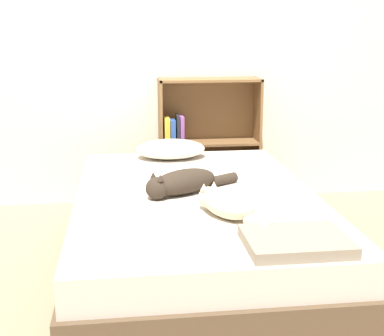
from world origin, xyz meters
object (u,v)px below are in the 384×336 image
at_px(bed, 195,234).
at_px(cat_light, 226,203).
at_px(cat_dark, 182,182).
at_px(pillow, 171,149).
at_px(bookshelf, 205,140).

xyz_separation_m(bed, cat_light, (0.09, -0.41, 0.32)).
xyz_separation_m(bed, cat_dark, (-0.08, -0.02, 0.32)).
height_order(bed, pillow, pillow).
bearing_deg(bed, pillow, 94.47).
xyz_separation_m(cat_light, cat_dark, (-0.17, 0.40, -0.00)).
distance_m(pillow, cat_dark, 0.86).
relative_size(pillow, bookshelf, 0.48).
height_order(cat_light, cat_dark, cat_dark).
bearing_deg(pillow, cat_dark, -90.81).
bearing_deg(bookshelf, pillow, -122.92).
relative_size(bed, bookshelf, 2.07).
xyz_separation_m(bed, pillow, (-0.07, 0.84, 0.32)).
relative_size(bed, cat_dark, 3.70).
distance_m(bed, cat_light, 0.53).
height_order(cat_dark, bookshelf, bookshelf).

